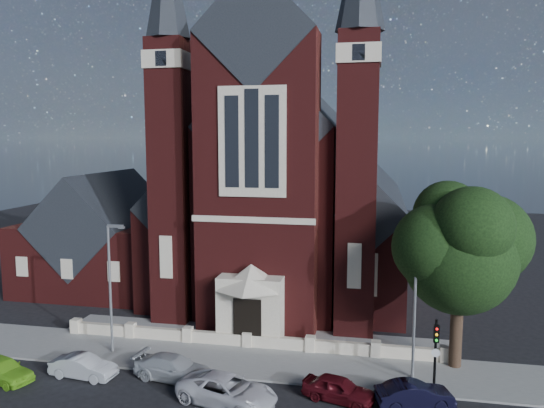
{
  "coord_description": "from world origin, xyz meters",
  "views": [
    {
      "loc": [
        7.9,
        -24.84,
        13.25
      ],
      "look_at": [
        0.47,
        12.0,
        8.55
      ],
      "focal_mm": 35.0,
      "sensor_mm": 36.0,
      "label": 1
    }
  ],
  "objects_px": {
    "street_lamp_right": "(417,299)",
    "car_navy": "(414,395)",
    "church": "(290,193)",
    "car_silver_a": "(83,367)",
    "street_lamp_left": "(111,281)",
    "car_silver_b": "(174,368)",
    "car_white_suv": "(227,390)",
    "car_dark_red": "(339,389)",
    "car_lime_van": "(2,369)",
    "traffic_signal": "(436,347)",
    "parish_hall": "(105,242)",
    "street_tree": "(462,251)"
  },
  "relations": [
    {
      "from": "car_dark_red",
      "to": "car_lime_van",
      "type": "bearing_deg",
      "value": 110.36
    },
    {
      "from": "car_white_suv",
      "to": "car_dark_red",
      "type": "xyz_separation_m",
      "value": [
        5.43,
        1.45,
        -0.09
      ]
    },
    {
      "from": "street_lamp_left",
      "to": "car_navy",
      "type": "bearing_deg",
      "value": -9.92
    },
    {
      "from": "parish_hall",
      "to": "street_lamp_right",
      "type": "xyz_separation_m",
      "value": [
        26.09,
        -14.0,
        0.59
      ]
    },
    {
      "from": "street_lamp_left",
      "to": "traffic_signal",
      "type": "distance_m",
      "value": 19.08
    },
    {
      "from": "car_dark_red",
      "to": "car_navy",
      "type": "bearing_deg",
      "value": -72.21
    },
    {
      "from": "car_navy",
      "to": "car_silver_a",
      "type": "bearing_deg",
      "value": 74.44
    },
    {
      "from": "street_lamp_right",
      "to": "car_silver_a",
      "type": "distance_m",
      "value": 18.78
    },
    {
      "from": "car_white_suv",
      "to": "car_dark_red",
      "type": "relative_size",
      "value": 1.39
    },
    {
      "from": "street_lamp_right",
      "to": "car_lime_van",
      "type": "relative_size",
      "value": 2.07
    },
    {
      "from": "car_white_suv",
      "to": "car_navy",
      "type": "distance_m",
      "value": 9.29
    },
    {
      "from": "street_tree",
      "to": "car_lime_van",
      "type": "height_order",
      "value": "street_tree"
    },
    {
      "from": "car_silver_a",
      "to": "car_silver_b",
      "type": "distance_m",
      "value": 5.08
    },
    {
      "from": "street_lamp_right",
      "to": "car_navy",
      "type": "height_order",
      "value": "street_lamp_right"
    },
    {
      "from": "church",
      "to": "car_silver_b",
      "type": "relative_size",
      "value": 7.66
    },
    {
      "from": "car_dark_red",
      "to": "church",
      "type": "bearing_deg",
      "value": 31.49
    },
    {
      "from": "car_silver_a",
      "to": "car_white_suv",
      "type": "relative_size",
      "value": 0.73
    },
    {
      "from": "car_dark_red",
      "to": "car_navy",
      "type": "height_order",
      "value": "car_navy"
    },
    {
      "from": "church",
      "to": "car_dark_red",
      "type": "xyz_separation_m",
      "value": [
        6.18,
        -22.18,
        -7.55
      ]
    },
    {
      "from": "church",
      "to": "car_silver_a",
      "type": "distance_m",
      "value": 24.89
    },
    {
      "from": "car_navy",
      "to": "street_lamp_right",
      "type": "bearing_deg",
      "value": -19.83
    },
    {
      "from": "car_white_suv",
      "to": "church",
      "type": "bearing_deg",
      "value": 18.66
    },
    {
      "from": "church",
      "to": "car_dark_red",
      "type": "bearing_deg",
      "value": -74.44
    },
    {
      "from": "street_lamp_right",
      "to": "car_navy",
      "type": "distance_m",
      "value": 5.05
    },
    {
      "from": "car_lime_van",
      "to": "traffic_signal",
      "type": "bearing_deg",
      "value": -66.08
    },
    {
      "from": "street_lamp_right",
      "to": "parish_hall",
      "type": "bearing_deg",
      "value": 151.78
    },
    {
      "from": "street_lamp_right",
      "to": "car_dark_red",
      "type": "distance_m",
      "value": 6.44
    },
    {
      "from": "street_tree",
      "to": "car_navy",
      "type": "relative_size",
      "value": 2.78
    },
    {
      "from": "street_lamp_left",
      "to": "traffic_signal",
      "type": "xyz_separation_m",
      "value": [
        18.91,
        -1.57,
        -2.02
      ]
    },
    {
      "from": "parish_hall",
      "to": "traffic_signal",
      "type": "distance_m",
      "value": 31.2
    },
    {
      "from": "car_lime_van",
      "to": "car_silver_a",
      "type": "distance_m",
      "value": 4.32
    },
    {
      "from": "car_silver_b",
      "to": "car_dark_red",
      "type": "distance_m",
      "value": 9.12
    },
    {
      "from": "street_tree",
      "to": "car_silver_a",
      "type": "height_order",
      "value": "street_tree"
    },
    {
      "from": "street_lamp_left",
      "to": "car_dark_red",
      "type": "bearing_deg",
      "value": -12.95
    },
    {
      "from": "street_lamp_left",
      "to": "car_silver_b",
      "type": "xyz_separation_m",
      "value": [
        4.99,
        -2.64,
        -3.94
      ]
    },
    {
      "from": "car_navy",
      "to": "parish_hall",
      "type": "bearing_deg",
      "value": 40.09
    },
    {
      "from": "street_lamp_left",
      "to": "car_lime_van",
      "type": "xyz_separation_m",
      "value": [
        -4.16,
        -4.65,
        -3.93
      ]
    },
    {
      "from": "car_silver_b",
      "to": "car_dark_red",
      "type": "xyz_separation_m",
      "value": [
        9.1,
        -0.59,
        -0.03
      ]
    },
    {
      "from": "street_lamp_left",
      "to": "church",
      "type": "bearing_deg",
      "value": 67.34
    },
    {
      "from": "car_dark_red",
      "to": "car_navy",
      "type": "xyz_separation_m",
      "value": [
        3.73,
        0.12,
        0.0
      ]
    },
    {
      "from": "street_lamp_right",
      "to": "car_white_suv",
      "type": "distance_m",
      "value": 11.15
    },
    {
      "from": "parish_hall",
      "to": "car_navy",
      "type": "relative_size",
      "value": 3.17
    },
    {
      "from": "church",
      "to": "street_tree",
      "type": "distance_m",
      "value": 21.38
    },
    {
      "from": "street_tree",
      "to": "car_silver_a",
      "type": "distance_m",
      "value": 22.1
    },
    {
      "from": "parish_hall",
      "to": "street_tree",
      "type": "height_order",
      "value": "street_tree"
    },
    {
      "from": "car_lime_van",
      "to": "car_silver_b",
      "type": "distance_m",
      "value": 9.37
    },
    {
      "from": "church",
      "to": "car_silver_a",
      "type": "relative_size",
      "value": 9.28
    },
    {
      "from": "street_lamp_right",
      "to": "street_lamp_left",
      "type": "bearing_deg",
      "value": 180.0
    },
    {
      "from": "street_lamp_right",
      "to": "car_dark_red",
      "type": "xyz_separation_m",
      "value": [
        -3.91,
        -3.24,
        -3.97
      ]
    },
    {
      "from": "street_lamp_left",
      "to": "car_dark_red",
      "type": "distance_m",
      "value": 14.99
    }
  ]
}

